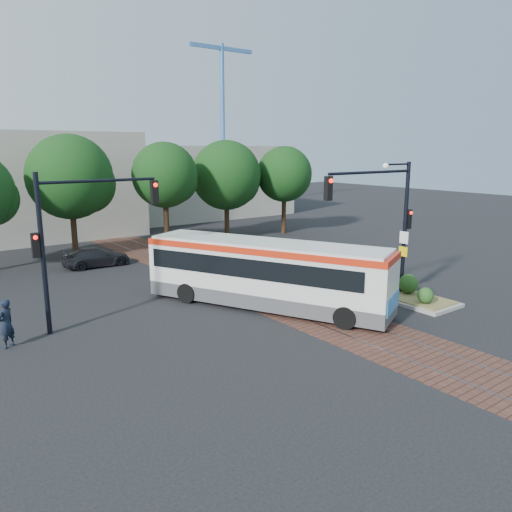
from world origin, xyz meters
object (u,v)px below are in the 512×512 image
(city_bus, at_px, (265,271))
(traffic_island, at_px, (399,290))
(officer, at_px, (6,324))
(parked_car, at_px, (96,257))
(signal_pole_main, at_px, (389,210))
(signal_pole_left, at_px, (73,229))

(city_bus, height_order, traffic_island, city_bus)
(city_bus, bearing_deg, officer, 143.60)
(traffic_island, height_order, parked_car, traffic_island)
(signal_pole_main, height_order, officer, signal_pole_main)
(traffic_island, relative_size, parked_car, 1.36)
(signal_pole_left, bearing_deg, traffic_island, -20.36)
(signal_pole_main, bearing_deg, signal_pole_left, 158.55)
(city_bus, relative_size, signal_pole_left, 1.79)
(traffic_island, relative_size, signal_pole_left, 0.87)
(signal_pole_left, xyz_separation_m, parked_car, (4.07, 9.65, -3.31))
(city_bus, distance_m, signal_pole_main, 6.08)
(signal_pole_left, bearing_deg, parked_car, 67.11)
(signal_pole_left, height_order, parked_car, signal_pole_left)
(parked_car, bearing_deg, signal_pole_main, -148.23)
(traffic_island, bearing_deg, signal_pole_main, 174.64)
(signal_pole_main, xyz_separation_m, parked_car, (-8.16, 14.45, -3.60))
(city_bus, bearing_deg, signal_pole_main, -52.83)
(signal_pole_main, relative_size, signal_pole_left, 1.00)
(signal_pole_main, relative_size, parked_car, 1.56)
(parked_car, bearing_deg, officer, 148.76)
(signal_pole_main, bearing_deg, traffic_island, -5.36)
(signal_pole_main, relative_size, officer, 3.46)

